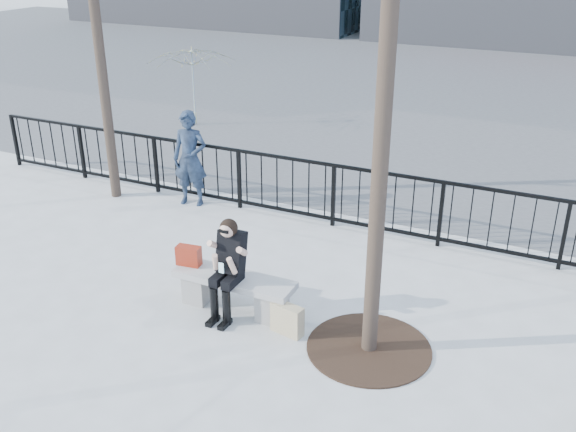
% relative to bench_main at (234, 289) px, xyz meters
% --- Properties ---
extents(ground, '(120.00, 120.00, 0.00)m').
position_rel_bench_main_xyz_m(ground, '(0.00, 0.00, -0.30)').
color(ground, '#9F9F9A').
rests_on(ground, ground).
extents(street_surface, '(60.00, 23.00, 0.01)m').
position_rel_bench_main_xyz_m(street_surface, '(0.00, 15.00, -0.30)').
color(street_surface, '#474747').
rests_on(street_surface, ground).
extents(railing, '(14.00, 0.06, 1.10)m').
position_rel_bench_main_xyz_m(railing, '(0.00, 3.00, 0.25)').
color(railing, black).
rests_on(railing, ground).
extents(tree_grate, '(1.50, 1.50, 0.02)m').
position_rel_bench_main_xyz_m(tree_grate, '(1.90, -0.10, -0.29)').
color(tree_grate, black).
rests_on(tree_grate, ground).
extents(bench_main, '(1.65, 0.46, 0.49)m').
position_rel_bench_main_xyz_m(bench_main, '(0.00, 0.00, 0.00)').
color(bench_main, slate).
rests_on(bench_main, ground).
extents(seated_woman, '(0.50, 0.64, 1.34)m').
position_rel_bench_main_xyz_m(seated_woman, '(0.00, -0.16, 0.37)').
color(seated_woman, black).
rests_on(seated_woman, ground).
extents(handbag, '(0.34, 0.19, 0.27)m').
position_rel_bench_main_xyz_m(handbag, '(-0.70, 0.02, 0.32)').
color(handbag, maroon).
rests_on(handbag, bench_main).
extents(shopping_bag, '(0.44, 0.23, 0.40)m').
position_rel_bench_main_xyz_m(shopping_bag, '(0.87, -0.22, -0.10)').
color(shopping_bag, beige).
rests_on(shopping_bag, ground).
extents(standing_man, '(0.70, 0.53, 1.73)m').
position_rel_bench_main_xyz_m(standing_man, '(-2.48, 2.80, 0.57)').
color(standing_man, black).
rests_on(standing_man, ground).
extents(vendor_umbrella, '(2.89, 2.91, 1.99)m').
position_rel_bench_main_xyz_m(vendor_umbrella, '(-5.26, 7.20, 0.69)').
color(vendor_umbrella, yellow).
rests_on(vendor_umbrella, ground).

